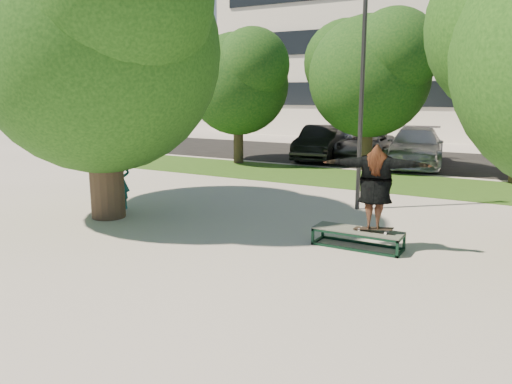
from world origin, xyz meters
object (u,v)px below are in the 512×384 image
Objects in this scene: lamppost at (362,91)px; car_silver_b at (415,147)px; tree_left at (98,37)px; car_grey at (365,145)px; car_silver_a at (343,140)px; grind_box at (358,238)px; bystander at (120,181)px; car_dark at (321,143)px.

lamppost is 1.10× the size of car_silver_b.
tree_left is 1.47× the size of car_grey.
car_silver_a is 4.46m from car_silver_b.
car_grey is 0.87× the size of car_silver_b.
grind_box is 0.37× the size of car_grey.
grind_box is (6.40, 0.61, -4.23)m from tree_left.
bystander is 12.16m from car_dark.
car_silver_b is (-1.61, 12.47, 0.62)m from grind_box.
car_silver_a is (-5.61, 14.43, 0.59)m from grind_box.
lamppost reaches higher than car_dark.
bystander is 13.35m from car_silver_b.
bystander is at bearing -103.00° from car_silver_a.
car_silver_a is 0.94× the size of car_grey.
grind_box is at bearing -73.02° from car_dark.
tree_left is at bearing -143.58° from lamppost.
bystander reaches higher than grind_box.
tree_left reaches higher than car_grey.
car_dark is at bearing 87.66° from tree_left.
tree_left is 3.95× the size of grind_box.
tree_left is at bearing -119.31° from car_silver_b.
bystander is 0.31× the size of car_grey.
car_dark is 0.87× the size of car_silver_b.
lamppost reaches higher than bystander.
car_silver_a is at bearing 74.42° from car_dark.
bystander reaches higher than car_grey.
lamppost is at bearing 108.56° from grind_box.
lamppost is 12.25m from car_silver_a.
car_silver_b reaches higher than bystander.
tree_left is 7.70m from grind_box.
car_dark is (0.86, 12.13, 0.03)m from bystander.
tree_left is 4.66× the size of bystander.
car_dark is 4.27m from car_silver_b.
car_grey is (1.50, -1.08, -0.10)m from car_silver_a.
tree_left is at bearing -101.52° from car_silver_a.
tree_left is 15.50m from car_silver_a.
grind_box is 13.98m from car_grey.
car_silver_b reaches higher than car_dark.
car_silver_b is (-0.50, 9.18, -2.35)m from lamppost.
bystander is 13.46m from car_grey.
car_grey reaches higher than grind_box.
car_dark is (-4.76, 8.99, -2.36)m from lamppost.
lamppost is at bearing -70.64° from car_dark.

